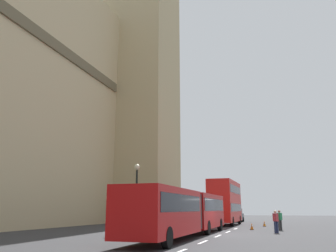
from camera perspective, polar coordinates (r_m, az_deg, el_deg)
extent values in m
plane|color=#333335|center=(26.12, 9.02, -17.50)|extent=(160.00, 160.00, 0.00)
cube|color=silver|center=(15.57, 1.91, -20.31)|extent=(2.20, 0.16, 0.01)
cube|color=silver|center=(20.00, 5.87, -18.78)|extent=(2.20, 0.16, 0.01)
cube|color=silver|center=(24.49, 8.35, -17.77)|extent=(2.20, 0.16, 0.01)
cube|color=silver|center=(29.02, 10.04, -17.05)|extent=(2.20, 0.16, 0.01)
cube|color=silver|center=(33.56, 11.26, -16.52)|extent=(2.20, 0.16, 0.01)
cube|color=tan|center=(55.88, -4.92, 10.88)|extent=(10.63, 10.63, 50.02)
cube|color=#B20F0F|center=(28.02, 5.30, -13.96)|extent=(8.15, 2.50, 2.50)
cube|color=black|center=(28.02, 5.28, -13.04)|extent=(7.50, 2.54, 0.90)
cube|color=#B20F0F|center=(19.32, -1.04, -14.14)|extent=(8.15, 2.50, 2.50)
cube|color=black|center=(19.32, -1.03, -12.81)|extent=(7.50, 2.54, 0.90)
cylinder|color=#2D2D2D|center=(23.63, 2.71, -14.05)|extent=(2.38, 2.38, 2.25)
cylinder|color=black|center=(30.37, 8.67, -16.01)|extent=(1.00, 0.30, 1.00)
cylinder|color=black|center=(25.42, 6.62, -16.55)|extent=(1.00, 0.30, 1.00)
cylinder|color=black|center=(16.69, -0.15, -18.16)|extent=(1.00, 0.30, 1.00)
cube|color=red|center=(40.89, 9.63, -13.80)|extent=(9.68, 2.50, 2.40)
cube|color=black|center=(40.89, 9.61, -13.31)|extent=(8.71, 2.54, 0.84)
cube|color=red|center=(40.94, 9.50, -10.66)|extent=(9.49, 2.50, 2.10)
cube|color=black|center=(40.95, 9.49, -10.52)|extent=(8.71, 2.54, 0.84)
cylinder|color=black|center=(43.82, 11.85, -15.13)|extent=(1.00, 0.30, 1.00)
cylinder|color=black|center=(37.68, 10.68, -15.46)|extent=(1.00, 0.30, 1.00)
cube|color=black|center=(50.93, 11.29, -14.69)|extent=(4.40, 1.80, 0.90)
cube|color=black|center=(50.73, 11.22, -13.80)|extent=(2.46, 1.66, 0.70)
cylinder|color=black|center=(52.24, 12.43, -15.03)|extent=(0.64, 0.30, 0.64)
cylinder|color=black|center=(49.45, 12.06, -15.14)|extent=(0.64, 0.30, 0.64)
cube|color=black|center=(32.32, 13.88, -16.49)|extent=(0.36, 0.36, 0.03)
cone|color=orange|center=(32.31, 13.85, -15.98)|extent=(0.28, 0.28, 0.55)
cylinder|color=white|center=(32.31, 13.85, -15.93)|extent=(0.17, 0.17, 0.08)
cube|color=black|center=(38.74, 15.86, -15.85)|extent=(0.36, 0.36, 0.03)
cone|color=orange|center=(38.73, 15.83, -15.42)|extent=(0.28, 0.28, 0.55)
cylinder|color=white|center=(38.73, 15.83, -15.38)|extent=(0.17, 0.17, 0.08)
cylinder|color=black|center=(27.33, -5.44, -17.11)|extent=(0.32, 0.32, 0.30)
cylinder|color=black|center=(27.29, -5.33, -12.39)|extent=(0.16, 0.16, 4.80)
sphere|color=beige|center=(27.47, -5.20, -6.85)|extent=(0.44, 0.44, 0.44)
cylinder|color=#262D4C|center=(28.55, 17.51, -15.85)|extent=(0.16, 0.16, 0.86)
cylinder|color=#262D4C|center=(28.67, 17.83, -15.82)|extent=(0.16, 0.16, 0.86)
cube|color=#BF383F|center=(28.58, 17.56, -14.37)|extent=(0.46, 0.44, 0.60)
sphere|color=beige|center=(28.58, 17.50, -13.54)|extent=(0.22, 0.22, 0.22)
cylinder|color=#333333|center=(32.18, 18.13, -15.50)|extent=(0.16, 0.16, 0.86)
cylinder|color=#333333|center=(32.31, 18.41, -15.47)|extent=(0.16, 0.16, 0.86)
cube|color=#267F4C|center=(32.23, 18.17, -14.19)|extent=(0.46, 0.45, 0.60)
sphere|color=#936B4C|center=(32.22, 18.11, -13.44)|extent=(0.22, 0.22, 0.22)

